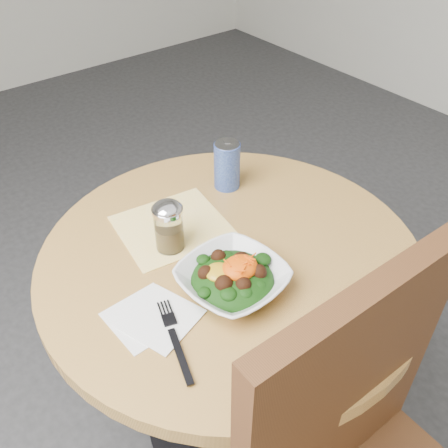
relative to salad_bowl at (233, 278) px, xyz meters
name	(u,v)px	position (x,y,z in m)	size (l,w,h in m)	color
ground	(229,420)	(0.07, 0.09, -0.78)	(6.00, 6.00, 0.00)	#2A2A2D
table	(230,308)	(0.07, 0.09, -0.23)	(0.90, 0.90, 0.75)	black
cloth_napkin	(172,227)	(0.01, 0.25, -0.03)	(0.26, 0.23, 0.00)	#F3B20C
paper_napkins	(152,318)	(-0.18, 0.04, -0.03)	(0.18, 0.18, 0.00)	white
salad_bowl	(233,278)	(0.00, 0.00, 0.00)	(0.24, 0.24, 0.08)	silver
fork	(174,337)	(-0.17, -0.03, -0.02)	(0.09, 0.20, 0.00)	black
spice_shaker	(169,227)	(-0.03, 0.20, 0.03)	(0.07, 0.07, 0.13)	silver
beverage_can	(227,165)	(0.23, 0.31, 0.04)	(0.07, 0.07, 0.14)	navy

